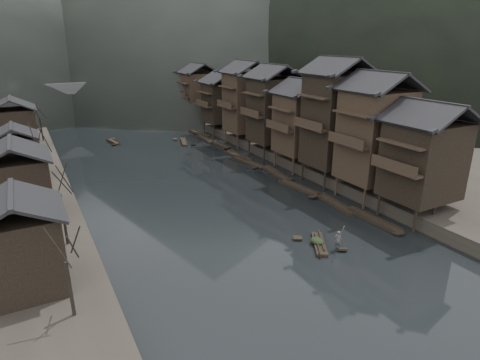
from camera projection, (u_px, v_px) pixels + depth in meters
water at (242, 223)px, 43.06m from camera, size 300.00×300.00×0.00m
right_bank at (292, 121)px, 91.67m from camera, size 40.00×200.00×1.80m
stilt_houses at (281, 103)px, 63.28m from camera, size 9.00×67.60×16.88m
left_houses at (15, 152)px, 48.65m from camera, size 8.10×53.20×8.73m
bare_trees at (48, 150)px, 47.47m from camera, size 3.66×58.69×7.31m
moored_sampans at (229, 150)px, 70.44m from camera, size 3.26×74.37×0.47m
midriver_boats at (152, 142)px, 76.49m from camera, size 14.08×12.28×0.45m
stone_bridge at (105, 96)px, 101.09m from camera, size 40.00×6.00×9.00m
hero_sampan at (319, 244)px, 38.26m from camera, size 3.35×4.71×0.44m
cargo_heap at (317, 238)px, 38.18m from camera, size 1.10×1.44×0.66m
boatman at (338, 237)px, 37.07m from camera, size 0.76×0.76×1.78m
bamboo_pole at (342, 210)px, 36.25m from camera, size 1.62×2.47×3.71m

